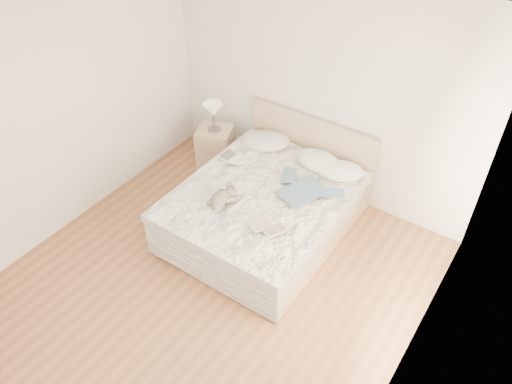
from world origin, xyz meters
TOP-DOWN VIEW (x-y plane):
  - floor at (0.00, 0.00)m, footprint 4.00×4.50m
  - ceiling at (0.00, 0.00)m, footprint 4.00×4.50m
  - wall_back at (0.00, 2.25)m, footprint 4.00×0.02m
  - wall_left at (-2.00, 0.00)m, footprint 0.02×4.50m
  - wall_right at (2.00, 0.00)m, footprint 0.02×4.50m
  - window at (1.99, 0.30)m, footprint 0.02×1.30m
  - bed at (0.00, 1.19)m, footprint 1.72×2.14m
  - nightstand at (-1.27, 1.85)m, footprint 0.56×0.53m
  - table_lamp at (-1.26, 1.84)m, footprint 0.30×0.30m
  - pillow_left at (-0.50, 1.92)m, footprint 0.73×0.67m
  - pillow_middle at (0.25, 1.92)m, footprint 0.61×0.47m
  - pillow_right at (0.55, 1.90)m, footprint 0.65×0.58m
  - blouse at (0.37, 1.34)m, footprint 0.71×0.73m
  - photo_book at (-0.62, 1.41)m, footprint 0.34×0.24m
  - childrens_book at (0.37, 0.65)m, footprint 0.41×0.35m
  - teddy_bear at (-0.25, 0.67)m, footprint 0.27×0.34m

SIDE VIEW (x-z plane):
  - floor at x=0.00m, z-range 0.00..0.00m
  - nightstand at x=-1.27m, z-range 0.00..0.56m
  - bed at x=0.00m, z-range -0.19..0.81m
  - blouse at x=0.37m, z-range 0.62..0.64m
  - photo_book at x=-0.62m, z-range 0.62..0.64m
  - childrens_book at x=0.37m, z-range 0.62..0.64m
  - pillow_left at x=-0.50m, z-range 0.55..0.73m
  - pillow_middle at x=0.25m, z-range 0.55..0.73m
  - pillow_right at x=0.55m, z-range 0.56..0.72m
  - teddy_bear at x=-0.25m, z-range 0.57..0.73m
  - table_lamp at x=-1.26m, z-range 0.64..1.04m
  - wall_back at x=0.00m, z-range 0.00..2.70m
  - wall_left at x=-2.00m, z-range 0.00..2.70m
  - wall_right at x=2.00m, z-range 0.00..2.70m
  - window at x=1.99m, z-range 0.90..2.00m
  - ceiling at x=0.00m, z-range 2.70..2.70m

